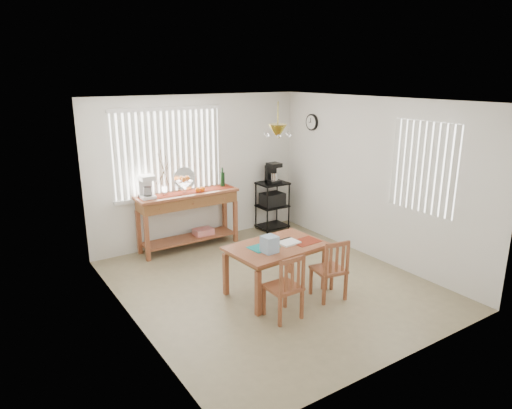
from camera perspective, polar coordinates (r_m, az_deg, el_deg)
ground at (r=6.71m, az=1.89°, el=-9.92°), size 4.00×4.50×0.01m
room_shell at (r=6.18m, az=1.97°, el=4.44°), size 4.20×4.70×2.70m
sideboard at (r=7.90m, az=-8.43°, el=-0.23°), size 1.76×0.50×0.99m
sideboard_items at (r=7.70m, az=-10.71°, el=2.32°), size 1.67×0.42×0.76m
wire_cart at (r=8.81m, az=2.06°, el=0.41°), size 0.55×0.44×0.94m
cart_items at (r=8.68m, az=2.06°, el=3.92°), size 0.22×0.26×0.39m
dining_table at (r=6.24m, az=2.53°, el=-5.79°), size 1.35×0.93×0.69m
table_items at (r=6.03m, az=2.31°, el=-4.94°), size 1.02×0.44×0.22m
chair_left at (r=5.68m, az=3.63°, el=-10.29°), size 0.40×0.40×0.85m
chair_right at (r=6.22m, az=9.27°, el=-8.04°), size 0.45×0.45×0.85m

